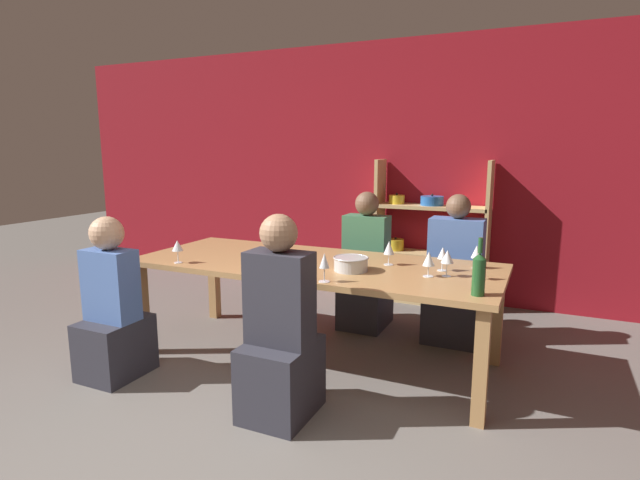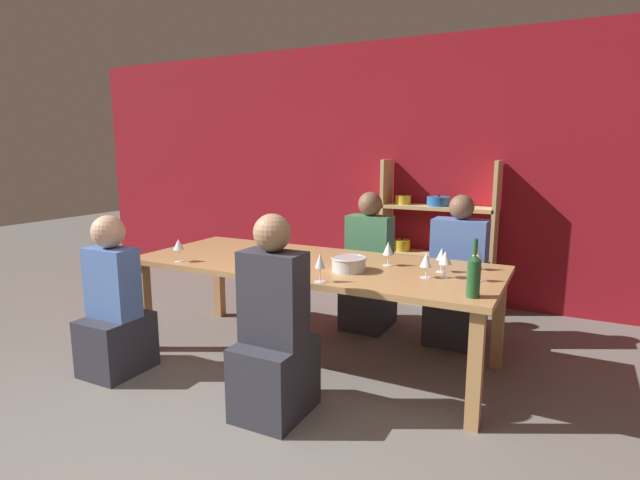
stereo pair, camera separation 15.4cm
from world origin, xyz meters
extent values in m
cube|color=maroon|center=(0.00, 3.83, 1.35)|extent=(8.80, 0.06, 2.70)
cube|color=tan|center=(-0.22, 3.63, 0.74)|extent=(0.04, 0.30, 1.48)
cube|color=tan|center=(0.88, 3.63, 0.74)|extent=(0.04, 0.30, 1.48)
cube|color=tan|center=(0.33, 3.63, 0.02)|extent=(1.10, 0.30, 0.04)
cylinder|color=red|center=(-0.04, 3.63, 0.10)|extent=(0.20, 0.20, 0.14)
sphere|color=black|center=(-0.04, 3.63, 0.18)|extent=(0.02, 0.02, 0.02)
cylinder|color=silver|center=(0.33, 3.63, 0.10)|extent=(0.22, 0.22, 0.13)
sphere|color=black|center=(0.33, 3.63, 0.18)|extent=(0.02, 0.02, 0.02)
cylinder|color=black|center=(0.70, 3.63, 0.09)|extent=(0.24, 0.24, 0.11)
sphere|color=black|center=(0.70, 3.63, 0.16)|extent=(0.02, 0.02, 0.02)
cube|color=tan|center=(0.33, 3.63, 0.51)|extent=(1.10, 0.30, 0.04)
cylinder|color=gold|center=(-0.04, 3.63, 0.59)|extent=(0.18, 0.18, 0.12)
sphere|color=black|center=(-0.04, 3.63, 0.66)|extent=(0.02, 0.02, 0.02)
cylinder|color=#E0561E|center=(0.70, 3.63, 0.59)|extent=(0.17, 0.17, 0.13)
sphere|color=black|center=(0.70, 3.63, 0.67)|extent=(0.02, 0.02, 0.02)
cube|color=tan|center=(0.33, 3.63, 1.00)|extent=(1.10, 0.30, 0.04)
cylinder|color=gold|center=(-0.04, 3.63, 1.07)|extent=(0.16, 0.16, 0.09)
sphere|color=black|center=(-0.04, 3.63, 1.12)|extent=(0.02, 0.02, 0.02)
cylinder|color=#235BAD|center=(0.33, 3.63, 1.07)|extent=(0.23, 0.23, 0.09)
sphere|color=black|center=(0.33, 3.63, 1.13)|extent=(0.02, 0.02, 0.02)
cube|color=#AD7F4C|center=(-0.15, 1.85, 0.74)|extent=(2.70, 1.09, 0.04)
cube|color=#AD7F4C|center=(-1.42, 1.39, 0.36)|extent=(0.08, 0.08, 0.72)
cube|color=#AD7F4C|center=(1.12, 1.39, 0.36)|extent=(0.08, 0.08, 0.72)
cube|color=#AD7F4C|center=(-1.42, 2.32, 0.36)|extent=(0.08, 0.08, 0.72)
cube|color=#AD7F4C|center=(1.12, 2.32, 0.36)|extent=(0.08, 0.08, 0.72)
cylinder|color=#B7BABC|center=(0.20, 1.72, 0.80)|extent=(0.23, 0.23, 0.09)
torus|color=#B7BABC|center=(0.20, 1.72, 0.85)|extent=(0.25, 0.25, 0.01)
cylinder|color=#1E4C23|center=(1.07, 1.47, 0.86)|extent=(0.08, 0.08, 0.21)
cone|color=#1E4C23|center=(1.07, 1.47, 0.99)|extent=(0.08, 0.08, 0.03)
cylinder|color=#1E4C23|center=(1.07, 1.47, 1.05)|extent=(0.03, 0.03, 0.09)
cylinder|color=white|center=(0.72, 1.78, 0.76)|extent=(0.07, 0.07, 0.00)
cylinder|color=white|center=(0.72, 1.78, 0.79)|extent=(0.01, 0.01, 0.07)
cone|color=white|center=(0.72, 1.78, 0.88)|extent=(0.08, 0.08, 0.09)
cylinder|color=white|center=(0.77, 1.98, 0.76)|extent=(0.06, 0.06, 0.00)
cylinder|color=white|center=(0.77, 1.98, 0.80)|extent=(0.01, 0.01, 0.08)
cone|color=white|center=(0.77, 1.98, 0.88)|extent=(0.07, 0.07, 0.08)
cylinder|color=maroon|center=(0.77, 1.98, 0.86)|extent=(0.04, 0.04, 0.03)
cylinder|color=white|center=(0.83, 1.83, 0.76)|extent=(0.06, 0.06, 0.00)
cylinder|color=white|center=(0.83, 1.83, 0.80)|extent=(0.01, 0.01, 0.09)
cone|color=white|center=(0.83, 1.83, 0.89)|extent=(0.08, 0.08, 0.09)
cylinder|color=beige|center=(0.83, 1.83, 0.87)|extent=(0.05, 0.05, 0.03)
cylinder|color=white|center=(0.38, 2.00, 0.76)|extent=(0.07, 0.07, 0.00)
cylinder|color=white|center=(0.38, 2.00, 0.80)|extent=(0.01, 0.01, 0.08)
cone|color=white|center=(0.38, 2.00, 0.88)|extent=(0.08, 0.08, 0.10)
cylinder|color=beige|center=(0.38, 2.00, 0.86)|extent=(0.04, 0.04, 0.04)
cylinder|color=white|center=(-1.05, 1.41, 0.76)|extent=(0.06, 0.06, 0.00)
cylinder|color=white|center=(-1.05, 1.41, 0.80)|extent=(0.01, 0.01, 0.09)
cone|color=white|center=(-1.05, 1.41, 0.89)|extent=(0.08, 0.08, 0.08)
cylinder|color=white|center=(0.97, 2.15, 0.76)|extent=(0.06, 0.06, 0.00)
cylinder|color=white|center=(0.97, 2.15, 0.79)|extent=(0.01, 0.01, 0.07)
cone|color=white|center=(0.97, 2.15, 0.87)|extent=(0.08, 0.08, 0.09)
cylinder|color=beige|center=(0.97, 2.15, 0.85)|extent=(0.04, 0.04, 0.04)
cylinder|color=white|center=(1.03, 1.84, 0.76)|extent=(0.06, 0.06, 0.00)
cylinder|color=white|center=(1.03, 1.84, 0.79)|extent=(0.01, 0.01, 0.07)
cone|color=white|center=(1.03, 1.84, 0.87)|extent=(0.06, 0.06, 0.08)
cylinder|color=beige|center=(1.03, 1.84, 0.85)|extent=(0.04, 0.04, 0.03)
cylinder|color=white|center=(0.15, 1.37, 0.76)|extent=(0.07, 0.07, 0.00)
cylinder|color=white|center=(0.15, 1.37, 0.80)|extent=(0.01, 0.01, 0.09)
cone|color=white|center=(0.15, 1.37, 0.89)|extent=(0.07, 0.07, 0.09)
cylinder|color=maroon|center=(0.15, 1.37, 0.87)|extent=(0.04, 0.04, 0.04)
cube|color=black|center=(-0.50, 1.65, 0.76)|extent=(0.16, 0.11, 0.01)
cube|color=#2D2D38|center=(0.02, 1.03, 0.23)|extent=(0.38, 0.48, 0.46)
cube|color=#2D2D38|center=(0.02, 1.03, 0.73)|extent=(0.38, 0.21, 0.55)
sphere|color=#9E7556|center=(0.02, 1.03, 1.11)|extent=(0.22, 0.22, 0.22)
cube|color=#2D2D38|center=(-0.04, 2.70, 0.23)|extent=(0.39, 0.49, 0.46)
cube|color=#3D7551|center=(-0.04, 2.70, 0.73)|extent=(0.39, 0.21, 0.55)
sphere|color=brown|center=(-0.04, 2.70, 1.11)|extent=(0.21, 0.21, 0.21)
cube|color=#2D2D38|center=(-1.30, 1.00, 0.21)|extent=(0.36, 0.45, 0.41)
cube|color=#4C70B7|center=(-1.30, 1.00, 0.66)|extent=(0.36, 0.20, 0.50)
sphere|color=tan|center=(-1.30, 1.00, 1.02)|extent=(0.23, 0.23, 0.23)
cube|color=#2D2D38|center=(0.74, 2.73, 0.23)|extent=(0.43, 0.54, 0.46)
cube|color=#4C70B7|center=(0.74, 2.73, 0.74)|extent=(0.43, 0.24, 0.56)
sphere|color=brown|center=(0.74, 2.73, 1.12)|extent=(0.20, 0.20, 0.20)
camera|label=1|loc=(1.40, -1.41, 1.58)|focal=28.00mm
camera|label=2|loc=(1.54, -1.34, 1.58)|focal=28.00mm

